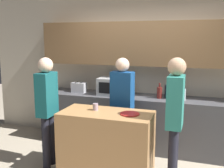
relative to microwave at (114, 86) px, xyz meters
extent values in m
cube|color=beige|center=(0.50, 0.35, 0.27)|extent=(6.40, 0.08, 2.70)
cube|color=olive|center=(0.50, 0.15, 0.75)|extent=(3.74, 0.32, 0.75)
cube|color=#4C4C51|center=(0.50, 0.00, -0.61)|extent=(3.60, 0.62, 0.93)
cube|color=#B27F4C|center=(0.25, -1.10, -0.62)|extent=(1.27, 0.61, 0.92)
cube|color=#B7BABC|center=(0.00, 0.00, 0.00)|extent=(0.52, 0.38, 0.30)
cube|color=black|center=(-0.05, -0.19, 0.00)|extent=(0.31, 0.01, 0.19)
cube|color=silver|center=(-0.68, 0.00, -0.06)|extent=(0.26, 0.16, 0.18)
cube|color=black|center=(-0.73, 0.00, 0.03)|extent=(0.02, 0.11, 0.01)
cube|color=black|center=(-0.63, 0.00, 0.03)|extent=(0.02, 0.11, 0.01)
cylinder|color=maroon|center=(0.82, -0.05, -0.06)|extent=(0.09, 0.09, 0.19)
cylinder|color=maroon|center=(0.82, -0.05, 0.07)|extent=(0.03, 0.03, 0.07)
cylinder|color=black|center=(0.94, 0.02, -0.04)|extent=(0.08, 0.08, 0.22)
cylinder|color=black|center=(0.94, 0.02, 0.12)|extent=(0.03, 0.03, 0.09)
cylinder|color=maroon|center=(1.01, -0.05, -0.03)|extent=(0.06, 0.06, 0.23)
cylinder|color=maroon|center=(1.01, -0.05, 0.13)|extent=(0.02, 0.02, 0.09)
cylinder|color=silver|center=(1.11, 0.08, -0.03)|extent=(0.09, 0.09, 0.24)
cylinder|color=silver|center=(1.11, 0.08, 0.13)|extent=(0.03, 0.03, 0.09)
cylinder|color=silver|center=(1.21, -0.06, -0.06)|extent=(0.07, 0.07, 0.19)
cylinder|color=silver|center=(1.21, -0.06, 0.08)|extent=(0.02, 0.02, 0.07)
cylinder|color=red|center=(0.58, -1.10, -0.15)|extent=(0.26, 0.26, 0.01)
cylinder|color=#A08A9A|center=(0.07, -1.05, -0.11)|extent=(0.08, 0.08, 0.10)
cylinder|color=black|center=(-0.66, -1.03, -0.68)|extent=(0.11, 0.11, 0.80)
cylinder|color=black|center=(-0.66, -1.19, -0.68)|extent=(0.11, 0.11, 0.80)
cube|color=#155559|center=(-0.66, -1.11, 0.04)|extent=(0.20, 0.34, 0.63)
sphere|color=beige|center=(-0.66, -1.11, 0.47)|extent=(0.22, 0.22, 0.22)
cylinder|color=black|center=(0.39, -0.54, -0.68)|extent=(0.11, 0.11, 0.79)
cylinder|color=black|center=(0.23, -0.53, -0.68)|extent=(0.11, 0.11, 0.79)
cube|color=navy|center=(0.31, -0.54, 0.02)|extent=(0.36, 0.23, 0.62)
sphere|color=beige|center=(0.31, -0.54, 0.44)|extent=(0.21, 0.21, 0.21)
cylinder|color=black|center=(1.16, -1.20, -0.67)|extent=(0.11, 0.11, 0.82)
cylinder|color=black|center=(1.16, -1.04, -0.67)|extent=(0.11, 0.11, 0.82)
cube|color=teal|center=(1.16, -1.12, 0.07)|extent=(0.20, 0.34, 0.65)
sphere|color=tan|center=(1.16, -1.12, 0.50)|extent=(0.22, 0.22, 0.22)
camera|label=1|loc=(1.40, -4.35, 0.84)|focal=42.00mm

